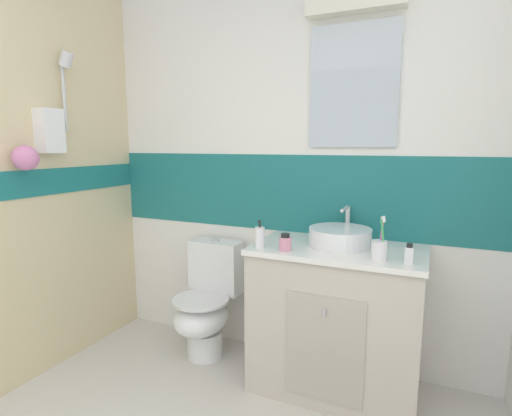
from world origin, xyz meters
name	(u,v)px	position (x,y,z in m)	size (l,w,h in m)	color
wall_back_tiled	(292,168)	(0.01, 2.45, 1.26)	(3.20, 0.20, 2.50)	white
vanity_cabinet	(336,318)	(0.40, 2.13, 0.43)	(0.94, 0.56, 0.85)	beige
sink_basin	(340,236)	(0.40, 2.16, 0.91)	(0.35, 0.39, 0.21)	white
toilet	(207,303)	(-0.48, 2.16, 0.36)	(0.37, 0.50, 0.78)	white
toothbrush_cup	(379,249)	(0.64, 1.95, 0.91)	(0.08, 0.08, 0.22)	white
soap_dispenser	(259,237)	(0.00, 1.94, 0.91)	(0.05, 0.05, 0.16)	white
hair_gel_jar	(285,243)	(0.15, 1.94, 0.89)	(0.07, 0.07, 0.09)	pink
perfume_flask_small	(409,254)	(0.77, 1.96, 0.90)	(0.04, 0.03, 0.10)	white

